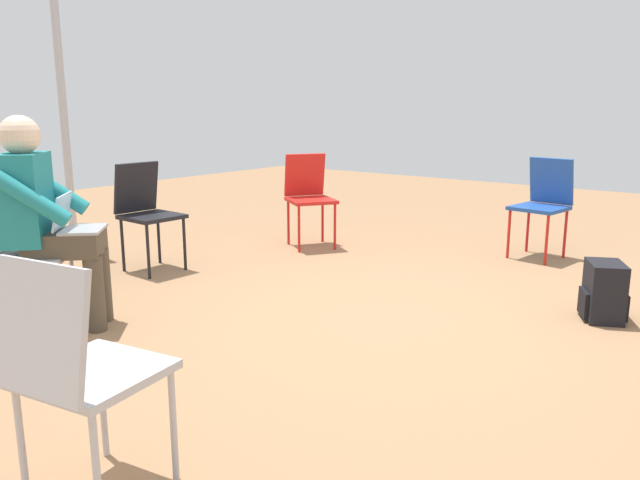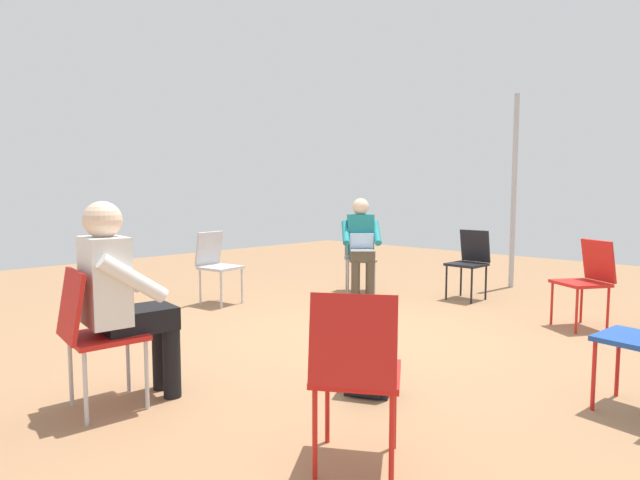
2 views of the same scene
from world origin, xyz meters
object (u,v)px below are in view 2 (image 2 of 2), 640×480
Objects in this scene: chair_southeast at (356,367)px; chair_north at (470,259)px; chair_west at (216,262)px; person_with_laptop at (361,241)px; chair_northeast at (587,277)px; person_in_white at (122,292)px; backpack_near_laptop_user at (369,369)px; chair_south at (94,329)px; chair_northwest at (360,254)px.

chair_north is at bearing 76.83° from chair_southeast.
person_with_laptop is (0.84, 1.66, 0.20)m from chair_west.
person_with_laptop reaches higher than chair_north.
chair_northeast and chair_southeast have the same top height.
person_with_laptop is 1.00× the size of person_in_white.
backpack_near_laptop_user is (0.95, -3.19, -0.34)m from chair_north.
chair_south reaches higher than backpack_near_laptop_user.
chair_south is 1.00× the size of chair_southeast.
chair_southeast is (1.52, 0.56, 0.00)m from chair_south.
chair_southeast reaches higher than backpack_near_laptop_user.
person_with_laptop is at bearing 114.54° from person_in_white.
person_with_laptop is at bearing 37.40° from chair_northeast.
chair_northeast is 1.00× the size of chair_south.
chair_northeast and chair_north have the same top height.
chair_west is 1.92m from chair_northwest.
chair_northeast is at bearing 56.70° from chair_southeast.
chair_north is at bearing 157.87° from chair_northwest.
chair_southeast is 0.69× the size of person_in_white.
chair_south is 0.26m from person_in_white.
chair_northwest is at bearing 24.96° from chair_north.
chair_south is at bearing -126.87° from backpack_near_laptop_user.
chair_southeast is at bearing 112.83° from chair_north.
chair_south is 1.00× the size of chair_west.
chair_south is at bearing -90.00° from person_in_white.
chair_west and chair_northwest have the same top height.
person_with_laptop and person_in_white have the same top height.
person_in_white reaches higher than chair_north.
person_with_laptop is at bearing 95.26° from chair_southeast.
chair_northeast is at bearing 76.24° from person_in_white.
chair_southeast is at bearing 21.89° from person_in_white.
chair_west is 3.11m from backpack_near_laptop_user.
backpack_near_laptop_user is at bearing 85.40° from person_with_laptop.
chair_southeast is at bearing 123.67° from chair_northeast.
chair_south is 0.69× the size of person_with_laptop.
backpack_near_laptop_user is (2.25, -2.65, -0.34)m from chair_northwest.
person_in_white is (-1.49, -3.88, 0.20)m from chair_northeast.
backpack_near_laptop_user is at bearing 85.63° from chair_northwest.
person_in_white reaches higher than chair_west.
chair_northeast is at bearing 164.34° from chair_north.
chair_northwest is at bearing 114.66° from chair_south.
person_in_white is at bearing 161.11° from chair_southeast.
chair_south is at bearing 62.81° from chair_northwest.
chair_north is 1.37m from person_with_laptop.
chair_west is 2.86m from person_in_white.
chair_northeast is 1.00× the size of chair_north.
chair_north is (0.05, 4.52, 0.00)m from chair_south.
chair_north is 3.08m from chair_west.
chair_south and chair_southeast have the same top height.
backpack_near_laptop_user is at bearing 57.19° from person_in_white.
chair_north is at bearing 15.30° from chair_northeast.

